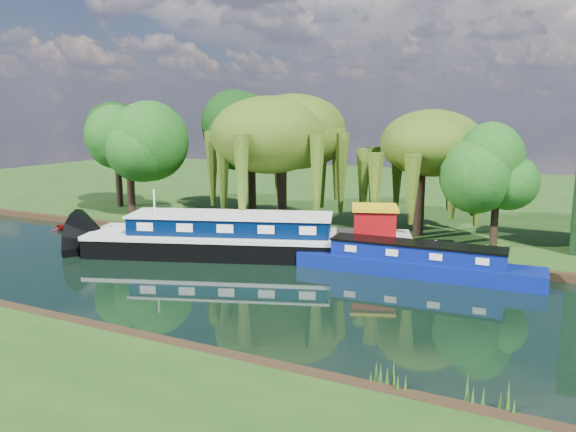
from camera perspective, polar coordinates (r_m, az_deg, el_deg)
The scene contains 14 objects.
ground at distance 29.68m, azimuth -6.32°, elevation -6.75°, with size 120.00×120.00×0.00m, color black.
far_bank at distance 60.42m, azimuth 11.36°, elevation 2.16°, with size 120.00×52.00×0.45m, color #1B3A10.
dutch_barge at distance 34.92m, azimuth -3.77°, elevation -2.31°, with size 20.30×11.05×4.21m.
narrowboat at distance 31.54m, azimuth 12.88°, elevation -4.62°, with size 13.35×2.95×1.93m.
red_dinghy at distance 45.14m, azimuth -21.11°, elevation -1.42°, with size 2.16×3.02×0.63m, color maroon.
willow_left at distance 40.58m, azimuth -0.64°, elevation 8.10°, with size 7.60×7.60×9.11m.
willow_right at distance 38.93m, azimuth 13.39°, elevation 6.18°, with size 6.28×6.28×7.65m.
tree_far_left at distance 47.05m, azimuth -15.90°, elevation 7.37°, with size 5.51×5.51×8.88m.
tree_far_back at distance 52.03m, azimuth -17.01°, elevation 7.24°, with size 4.92×4.92×8.27m.
tree_far_mid at distance 46.30m, azimuth -3.74°, elevation 8.05°, with size 5.64×5.64×9.24m.
tree_far_right at distance 36.38m, azimuth 20.52°, elevation 3.93°, with size 4.05×4.05×6.63m.
lamppost at distance 37.93m, azimuth 2.84°, elevation 0.85°, with size 0.36×0.36×2.56m.
mooring_posts at distance 36.76m, azimuth 0.08°, elevation -1.78°, with size 19.16×0.16×1.00m.
reeds_near at distance 20.09m, azimuth -1.35°, elevation -13.65°, with size 33.70×1.50×1.10m.
Camera 1 is at (15.44, -23.78, 8.77)m, focal length 35.00 mm.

